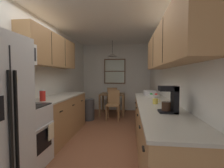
# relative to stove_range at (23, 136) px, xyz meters

# --- Properties ---
(ground_plane) EXTENTS (12.00, 12.00, 0.00)m
(ground_plane) POSITION_rel_stove_range_xyz_m (0.99, 1.54, -0.47)
(ground_plane) COLOR brown
(wall_left) EXTENTS (0.10, 9.00, 2.55)m
(wall_left) POSITION_rel_stove_range_xyz_m (-0.36, 1.54, 0.80)
(wall_left) COLOR silver
(wall_left) RESTS_ON ground
(wall_right) EXTENTS (0.10, 9.00, 2.55)m
(wall_right) POSITION_rel_stove_range_xyz_m (2.34, 1.54, 0.80)
(wall_right) COLOR silver
(wall_right) RESTS_ON ground
(wall_back) EXTENTS (4.40, 0.10, 2.55)m
(wall_back) POSITION_rel_stove_range_xyz_m (0.99, 4.19, 0.80)
(wall_back) COLOR silver
(wall_back) RESTS_ON ground
(ceiling_slab) EXTENTS (4.40, 9.00, 0.08)m
(ceiling_slab) POSITION_rel_stove_range_xyz_m (0.99, 1.54, 2.12)
(ceiling_slab) COLOR white
(stove_range) EXTENTS (0.66, 0.65, 1.10)m
(stove_range) POSITION_rel_stove_range_xyz_m (0.00, 0.00, 0.00)
(stove_range) COLOR silver
(stove_range) RESTS_ON ground
(microwave_over_range) EXTENTS (0.39, 0.59, 0.32)m
(microwave_over_range) POSITION_rel_stove_range_xyz_m (-0.11, 0.00, 1.21)
(microwave_over_range) COLOR white
(counter_left) EXTENTS (0.64, 1.92, 0.90)m
(counter_left) POSITION_rel_stove_range_xyz_m (-0.01, 1.29, -0.02)
(counter_left) COLOR #A87A4C
(counter_left) RESTS_ON ground
(upper_cabinets_left) EXTENTS (0.33, 2.00, 0.69)m
(upper_cabinets_left) POSITION_rel_stove_range_xyz_m (-0.15, 1.24, 1.42)
(upper_cabinets_left) COLOR #A87A4C
(counter_right) EXTENTS (0.64, 3.10, 0.90)m
(counter_right) POSITION_rel_stove_range_xyz_m (1.99, 0.53, -0.02)
(counter_right) COLOR #A87A4C
(counter_right) RESTS_ON ground
(upper_cabinets_right) EXTENTS (0.33, 2.78, 0.63)m
(upper_cabinets_right) POSITION_rel_stove_range_xyz_m (2.13, 0.48, 1.34)
(upper_cabinets_right) COLOR #A87A4C
(dining_table) EXTENTS (0.83, 0.70, 0.73)m
(dining_table) POSITION_rel_stove_range_xyz_m (0.94, 3.36, 0.13)
(dining_table) COLOR brown
(dining_table) RESTS_ON ground
(dining_chair_near) EXTENTS (0.41, 0.41, 0.90)m
(dining_chair_near) POSITION_rel_stove_range_xyz_m (1.03, 2.80, 0.03)
(dining_chair_near) COLOR #A87A4C
(dining_chair_near) RESTS_ON ground
(dining_chair_far) EXTENTS (0.41, 0.41, 0.90)m
(dining_chair_far) POSITION_rel_stove_range_xyz_m (0.88, 3.92, 0.03)
(dining_chair_far) COLOR #A87A4C
(dining_chair_far) RESTS_ON ground
(pendant_light) EXTENTS (0.33, 0.33, 0.55)m
(pendant_light) POSITION_rel_stove_range_xyz_m (0.94, 3.36, 1.58)
(pendant_light) COLOR black
(back_window) EXTENTS (0.82, 0.05, 0.96)m
(back_window) POSITION_rel_stove_range_xyz_m (0.95, 4.12, 1.04)
(back_window) COLOR brown
(trash_bin) EXTENTS (0.35, 0.35, 0.64)m
(trash_bin) POSITION_rel_stove_range_xyz_m (0.29, 2.62, -0.15)
(trash_bin) COLOR #3F3F42
(trash_bin) RESTS_ON ground
(storage_canister) EXTENTS (0.10, 0.10, 0.20)m
(storage_canister) POSITION_rel_stove_range_xyz_m (-0.01, 0.57, 0.53)
(storage_canister) COLOR red
(storage_canister) RESTS_ON counter_left
(dish_towel) EXTENTS (0.02, 0.16, 0.24)m
(dish_towel) POSITION_rel_stove_range_xyz_m (0.35, 0.16, 0.03)
(dish_towel) COLOR beige
(coffee_maker) EXTENTS (0.22, 0.18, 0.33)m
(coffee_maker) POSITION_rel_stove_range_xyz_m (2.06, -0.10, 0.60)
(coffee_maker) COLOR black
(coffee_maker) RESTS_ON counter_right
(mug_by_coffeemaker) EXTENTS (0.12, 0.08, 0.09)m
(mug_by_coffeemaker) POSITION_rel_stove_range_xyz_m (1.97, 0.51, 0.47)
(mug_by_coffeemaker) COLOR #E5CC4C
(mug_by_coffeemaker) RESTS_ON counter_right
(fruit_bowl) EXTENTS (0.22, 0.22, 0.09)m
(fruit_bowl) POSITION_rel_stove_range_xyz_m (2.04, 1.27, 0.47)
(fruit_bowl) COLOR silver
(fruit_bowl) RESTS_ON counter_right
(dish_rack) EXTENTS (0.28, 0.34, 0.10)m
(dish_rack) POSITION_rel_stove_range_xyz_m (2.02, 1.70, 0.48)
(dish_rack) COLOR silver
(dish_rack) RESTS_ON counter_right
(table_serving_bowl) EXTENTS (0.18, 0.18, 0.06)m
(table_serving_bowl) POSITION_rel_stove_range_xyz_m (0.87, 3.29, 0.29)
(table_serving_bowl) COLOR silver
(table_serving_bowl) RESTS_ON dining_table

